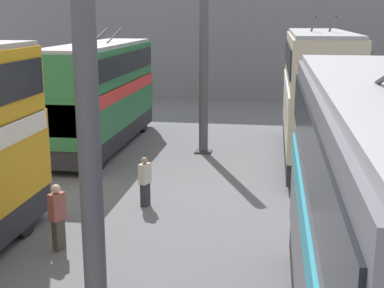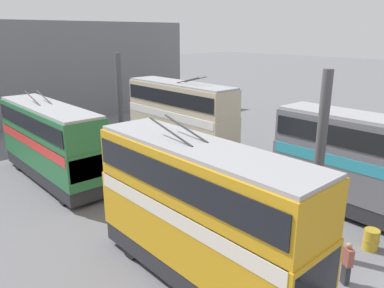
{
  "view_description": "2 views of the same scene",
  "coord_description": "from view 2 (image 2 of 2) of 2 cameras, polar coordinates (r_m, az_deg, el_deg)",
  "views": [
    {
      "loc": [
        -4.32,
        -3.02,
        6.03
      ],
      "look_at": [
        12.17,
        -0.49,
        1.97
      ],
      "focal_mm": 50.0,
      "sensor_mm": 36.0,
      "label": 1
    },
    {
      "loc": [
        -2.98,
        12.92,
        8.91
      ],
      "look_at": [
        12.26,
        -0.71,
        2.77
      ],
      "focal_mm": 35.0,
      "sensor_mm": 36.0,
      "label": 2
    }
  ],
  "objects": [
    {
      "name": "person_aisle_midway",
      "position": [
        20.5,
        -2.22,
        -6.43
      ],
      "size": [
        0.48,
        0.37,
        1.62
      ],
      "rotation": [
        0.0,
        0.0,
        1.23
      ],
      "color": "#2D2D33",
      "rests_on": "ground_plane"
    },
    {
      "name": "oil_drum",
      "position": [
        18.06,
        25.62,
        -12.99
      ],
      "size": [
        0.67,
        0.67,
        0.91
      ],
      "color": "#B28E23",
      "rests_on": "ground_plane"
    },
    {
      "name": "bus_right_mid",
      "position": [
        24.22,
        -20.74,
        0.79
      ],
      "size": [
        10.17,
        2.54,
        5.37
      ],
      "color": "black",
      "rests_on": "ground_plane"
    },
    {
      "name": "bus_left_far",
      "position": [
        28.19,
        -1.84,
        4.71
      ],
      "size": [
        9.92,
        2.54,
        5.97
      ],
      "color": "black",
      "rests_on": "ground_plane"
    },
    {
      "name": "support_column_near",
      "position": [
        15.59,
        18.67,
        -3.78
      ],
      "size": [
        0.72,
        0.72,
        7.62
      ],
      "color": "#4C4C51",
      "rests_on": "ground_plane"
    },
    {
      "name": "support_column_far",
      "position": [
        25.76,
        -10.81,
        4.72
      ],
      "size": [
        0.72,
        0.72,
        7.62
      ],
      "color": "#4C4C51",
      "rests_on": "ground_plane"
    },
    {
      "name": "person_by_right_row",
      "position": [
        17.16,
        1.72,
        -10.89
      ],
      "size": [
        0.48,
        0.39,
        1.79
      ],
      "rotation": [
        0.0,
        0.0,
        1.14
      ],
      "color": "#473D33",
      "rests_on": "ground_plane"
    },
    {
      "name": "person_aisle_foreground",
      "position": [
        15.3,
        22.55,
        -16.31
      ],
      "size": [
        0.48,
        0.42,
        1.69
      ],
      "rotation": [
        0.0,
        0.0,
        1.04
      ],
      "color": "#2D2D33",
      "rests_on": "ground_plane"
    },
    {
      "name": "depot_back_wall",
      "position": [
        39.47,
        -22.84,
        9.73
      ],
      "size": [
        0.5,
        36.0,
        9.98
      ],
      "color": "slate",
      "rests_on": "ground_plane"
    },
    {
      "name": "bus_left_near",
      "position": [
        19.8,
        26.62,
        -2.79
      ],
      "size": [
        10.4,
        2.54,
        5.72
      ],
      "color": "black",
      "rests_on": "ground_plane"
    },
    {
      "name": "bus_right_near",
      "position": [
        13.27,
        1.22,
        -9.62
      ],
      "size": [
        9.23,
        2.54,
        5.92
      ],
      "color": "black",
      "rests_on": "ground_plane"
    }
  ]
}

